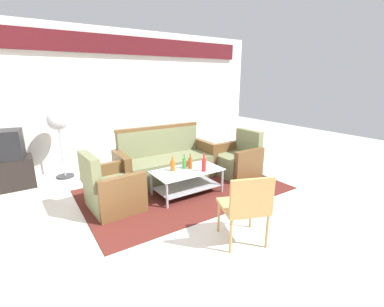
{
  "coord_description": "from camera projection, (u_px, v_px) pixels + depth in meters",
  "views": [
    {
      "loc": [
        -2.11,
        -2.67,
        1.82
      ],
      "look_at": [
        0.14,
        0.73,
        0.65
      ],
      "focal_mm": 24.67,
      "sensor_mm": 36.0,
      "label": 1
    }
  ],
  "objects": [
    {
      "name": "ground_plane",
      "position": [
        212.0,
        210.0,
        3.76
      ],
      "size": [
        14.0,
        14.0,
        0.0
      ],
      "primitive_type": "plane",
      "color": "beige"
    },
    {
      "name": "wall_back",
      "position": [
        129.0,
        94.0,
        5.8
      ],
      "size": [
        6.52,
        0.19,
        2.8
      ],
      "color": "silver",
      "rests_on": "ground"
    },
    {
      "name": "rug",
      "position": [
        185.0,
        189.0,
        4.45
      ],
      "size": [
        3.26,
        2.02,
        0.01
      ],
      "primitive_type": "cube",
      "color": "#511E19",
      "rests_on": "ground"
    },
    {
      "name": "couch",
      "position": [
        166.0,
        163.0,
        4.85
      ],
      "size": [
        1.81,
        0.77,
        0.96
      ],
      "rotation": [
        0.0,
        0.0,
        3.12
      ],
      "color": "#6B704C",
      "rests_on": "rug"
    },
    {
      "name": "armchair_left",
      "position": [
        112.0,
        190.0,
        3.74
      ],
      "size": [
        0.74,
        0.8,
        0.85
      ],
      "rotation": [
        0.0,
        0.0,
        -1.51
      ],
      "color": "#6B704C",
      "rests_on": "rug"
    },
    {
      "name": "armchair_right",
      "position": [
        238.0,
        161.0,
        5.05
      ],
      "size": [
        0.71,
        0.77,
        0.85
      ],
      "rotation": [
        0.0,
        0.0,
        1.59
      ],
      "color": "#6B704C",
      "rests_on": "rug"
    },
    {
      "name": "coffee_table",
      "position": [
        187.0,
        178.0,
        4.22
      ],
      "size": [
        1.1,
        0.6,
        0.4
      ],
      "color": "silver",
      "rests_on": "rug"
    },
    {
      "name": "bottle_orange",
      "position": [
        173.0,
        165.0,
        4.14
      ],
      "size": [
        0.08,
        0.08,
        0.23
      ],
      "color": "#D85919",
      "rests_on": "coffee_table"
    },
    {
      "name": "bottle_brown",
      "position": [
        190.0,
        163.0,
        4.24
      ],
      "size": [
        0.06,
        0.06,
        0.25
      ],
      "color": "brown",
      "rests_on": "coffee_table"
    },
    {
      "name": "bottle_red",
      "position": [
        204.0,
        165.0,
        4.11
      ],
      "size": [
        0.07,
        0.07,
        0.29
      ],
      "color": "red",
      "rests_on": "coffee_table"
    },
    {
      "name": "bottle_green",
      "position": [
        184.0,
        163.0,
        4.23
      ],
      "size": [
        0.06,
        0.06,
        0.24
      ],
      "color": "#2D8C38",
      "rests_on": "coffee_table"
    },
    {
      "name": "cup",
      "position": [
        187.0,
        163.0,
        4.35
      ],
      "size": [
        0.08,
        0.08,
        0.1
      ],
      "primitive_type": "cylinder",
      "color": "red",
      "rests_on": "coffee_table"
    },
    {
      "name": "tv_stand",
      "position": [
        7.0,
        174.0,
        4.45
      ],
      "size": [
        0.8,
        0.5,
        0.52
      ],
      "primitive_type": "cube",
      "color": "black",
      "rests_on": "ground"
    },
    {
      "name": "television",
      "position": [
        1.0,
        145.0,
        4.32
      ],
      "size": [
        0.66,
        0.53,
        0.48
      ],
      "rotation": [
        0.0,
        0.0,
        2.99
      ],
      "color": "black",
      "rests_on": "tv_stand"
    },
    {
      "name": "pedestal_fan",
      "position": [
        58.0,
        124.0,
        4.76
      ],
      "size": [
        0.36,
        0.36,
        1.27
      ],
      "color": "#2D2D33",
      "rests_on": "ground"
    },
    {
      "name": "wicker_chair",
      "position": [
        246.0,
        204.0,
        2.88
      ],
      "size": [
        0.62,
        0.62,
        0.84
      ],
      "rotation": [
        0.0,
        0.0,
        -0.37
      ],
      "color": "#AD844C",
      "rests_on": "ground"
    }
  ]
}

